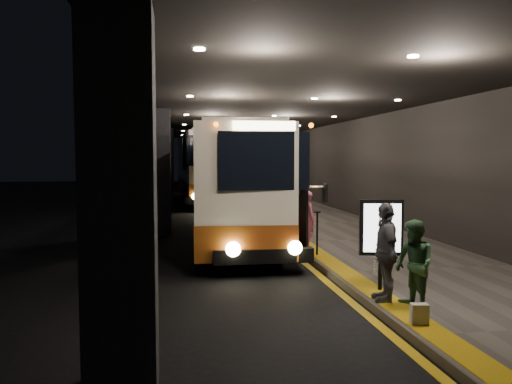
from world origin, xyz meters
TOP-DOWN VIEW (x-y plane):
  - ground at (0.00, 0.00)m, footprint 90.00×90.00m
  - lane_line_white at (-1.80, 5.00)m, footprint 0.12×50.00m
  - kerb_stripe_yellow at (2.35, 5.00)m, footprint 0.18×50.00m
  - sidewalk at (4.75, 5.00)m, footprint 4.50×50.00m
  - tactile_strip at (2.85, 5.00)m, footprint 0.50×50.00m
  - terminal_wall at (7.00, 5.00)m, footprint 0.10×50.00m
  - support_columns at (-1.50, 4.00)m, footprint 0.80×24.80m
  - canopy at (2.50, 5.00)m, footprint 9.00×50.00m
  - coach_main at (1.04, 2.56)m, footprint 3.10×11.40m
  - coach_second at (0.77, 17.19)m, footprint 3.21×13.02m
  - coach_third at (0.92, 29.88)m, footprint 3.04×11.71m
  - passenger_boarding at (2.80, -0.14)m, footprint 0.48×0.65m
  - passenger_waiting_green at (3.09, -6.02)m, footprint 0.55×0.79m
  - passenger_waiting_grey at (2.80, -5.50)m, footprint 0.68×1.10m
  - bag_polka at (3.55, -3.57)m, footprint 0.32×0.15m
  - bag_plain at (2.80, -6.81)m, footprint 0.28×0.19m
  - info_sign at (3.01, -4.82)m, footprint 0.84×0.27m
  - stanchion_post at (2.75, -1.26)m, footprint 0.05×0.05m

SIDE VIEW (x-z plane):
  - ground at x=0.00m, z-range 0.00..0.00m
  - lane_line_white at x=-1.80m, z-range 0.00..0.01m
  - kerb_stripe_yellow at x=2.35m, z-range 0.00..0.01m
  - sidewalk at x=4.75m, z-range 0.00..0.15m
  - tactile_strip at x=2.85m, z-range 0.15..0.16m
  - bag_plain at x=2.80m, z-range 0.15..0.48m
  - bag_polka at x=3.55m, z-range 0.15..0.54m
  - stanchion_post at x=2.75m, z-range 0.15..1.29m
  - passenger_waiting_green at x=3.09m, z-range 0.15..1.67m
  - passenger_boarding at x=2.80m, z-range 0.15..1.77m
  - passenger_waiting_grey at x=2.80m, z-range 0.15..1.92m
  - info_sign at x=3.01m, z-range 0.46..2.22m
  - coach_main at x=1.04m, z-range -0.07..3.45m
  - coach_third at x=0.92m, z-range -0.07..3.57m
  - coach_second at x=0.77m, z-range -0.08..3.98m
  - support_columns at x=-1.50m, z-range 0.00..4.40m
  - terminal_wall at x=7.00m, z-range 0.00..6.00m
  - canopy at x=2.50m, z-range 4.40..4.80m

